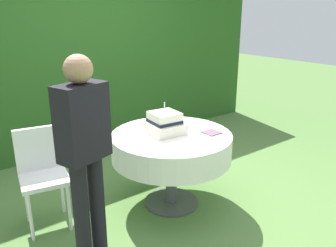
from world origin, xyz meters
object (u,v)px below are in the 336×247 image
(wedding_cake, at_px, (165,123))
(standing_person, at_px, (85,148))
(serving_plate_near, at_px, (125,134))
(serving_plate_left, at_px, (138,127))
(garden_chair, at_px, (42,168))
(cake_table, at_px, (171,146))
(napkin_stack, at_px, (212,133))
(serving_plate_far, at_px, (163,122))

(wedding_cake, distance_m, standing_person, 1.02)
(serving_plate_near, height_order, serving_plate_left, same)
(serving_plate_near, relative_size, serving_plate_left, 0.76)
(garden_chair, relative_size, standing_person, 0.56)
(cake_table, relative_size, standing_person, 0.72)
(serving_plate_left, height_order, napkin_stack, serving_plate_left)
(wedding_cake, xyz_separation_m, standing_person, (-0.96, -0.33, 0.09))
(serving_plate_far, bearing_deg, garden_chair, 174.39)
(garden_chair, bearing_deg, standing_person, -80.47)
(napkin_stack, bearing_deg, standing_person, -178.00)
(wedding_cake, relative_size, serving_plate_far, 3.30)
(cake_table, distance_m, serving_plate_left, 0.41)
(wedding_cake, xyz_separation_m, serving_plate_left, (-0.12, 0.29, -0.09))
(garden_chair, bearing_deg, wedding_cake, -19.21)
(cake_table, distance_m, serving_plate_far, 0.37)
(wedding_cake, relative_size, standing_person, 0.22)
(serving_plate_far, height_order, serving_plate_left, same)
(wedding_cake, xyz_separation_m, serving_plate_near, (-0.33, 0.20, -0.09))
(wedding_cake, bearing_deg, garden_chair, 160.79)
(serving_plate_near, xyz_separation_m, napkin_stack, (0.68, -0.48, -0.00))
(cake_table, height_order, serving_plate_near, serving_plate_near)
(serving_plate_near, bearing_deg, cake_table, -36.45)
(serving_plate_near, distance_m, serving_plate_far, 0.50)
(serving_plate_left, xyz_separation_m, standing_person, (-0.84, -0.62, 0.18))
(wedding_cake, xyz_separation_m, napkin_stack, (0.35, -0.28, -0.09))
(serving_plate_near, bearing_deg, napkin_stack, -34.99)
(cake_table, height_order, garden_chair, garden_chair)
(serving_plate_left, relative_size, napkin_stack, 0.91)
(wedding_cake, relative_size, garden_chair, 0.40)
(cake_table, relative_size, serving_plate_far, 10.80)
(serving_plate_far, relative_size, napkin_stack, 0.72)
(napkin_stack, xyz_separation_m, garden_chair, (-1.43, 0.66, -0.21))
(wedding_cake, bearing_deg, serving_plate_left, 111.64)
(serving_plate_near, relative_size, napkin_stack, 0.69)
(serving_plate_far, bearing_deg, wedding_cake, -123.77)
(cake_table, relative_size, wedding_cake, 3.27)
(cake_table, relative_size, napkin_stack, 7.75)
(standing_person, bearing_deg, serving_plate_far, 27.19)
(garden_chair, bearing_deg, serving_plate_far, -5.61)
(napkin_stack, bearing_deg, cake_table, 146.70)
(serving_plate_near, bearing_deg, standing_person, -140.28)
(serving_plate_near, bearing_deg, serving_plate_left, 23.80)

